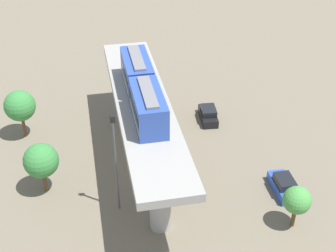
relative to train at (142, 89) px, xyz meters
name	(u,v)px	position (x,y,z in m)	size (l,w,h in m)	color
ground_plane	(145,164)	(0.00, -0.10, -9.30)	(120.00, 120.00, 0.00)	#706654
viaduct	(143,118)	(0.00, -0.10, -3.46)	(5.20, 28.00, 7.77)	#999691
train	(142,89)	(0.00, 0.00, 0.00)	(2.64, 13.55, 3.24)	#2D4CA5
parked_car_black	(208,115)	(-8.90, -7.15, -8.56)	(2.16, 4.34, 1.76)	black
parked_car_blue	(283,186)	(-12.70, 6.80, -8.56)	(1.87, 4.23, 1.76)	#284CB7
tree_near_viaduct	(20,106)	(12.69, -8.02, -5.26)	(3.49, 3.49, 5.82)	brown
tree_mid_lot	(41,161)	(10.20, 2.03, -5.59)	(3.39, 3.39, 5.43)	brown
tree_far_corner	(297,200)	(-11.74, 11.27, -6.26)	(2.52, 2.52, 4.34)	brown
signal_post	(116,161)	(3.40, 5.94, -3.59)	(0.44, 0.28, 10.37)	#4C4C51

